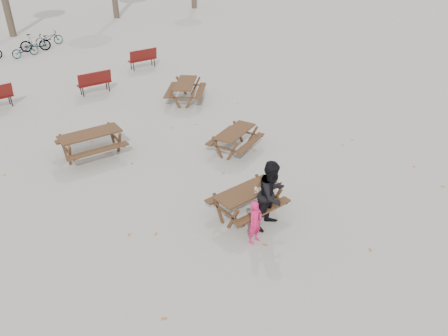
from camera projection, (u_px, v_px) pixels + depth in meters
ground at (247, 214)px, 11.82m from camera, size 80.00×80.00×0.00m
main_picnic_table at (248, 196)px, 11.52m from camera, size 1.80×1.45×0.78m
food_tray at (258, 190)px, 11.41m from camera, size 0.18×0.11×0.03m
bread_roll at (259, 189)px, 11.39m from camera, size 0.14×0.06×0.05m
soda_bottle at (256, 190)px, 11.30m from camera, size 0.07×0.07×0.17m
child at (255, 222)px, 10.56m from camera, size 0.46×0.34×1.17m
adult at (272, 195)px, 10.95m from camera, size 1.03×0.87×1.89m
picnic_table_east at (235, 141)px, 14.81m from camera, size 2.08×1.89×0.73m
picnic_table_north at (92, 145)px, 14.43m from camera, size 2.11×1.76×0.85m
picnic_table_far at (186, 92)px, 18.72m from camera, size 2.46×2.47×0.83m
park_bench_row at (43, 87)px, 18.96m from camera, size 12.63×2.46×1.03m
fallen_leaves at (207, 171)px, 13.77m from camera, size 11.00×11.00×0.01m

